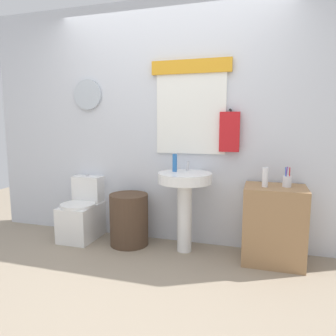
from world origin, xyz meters
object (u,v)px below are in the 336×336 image
at_px(toilet, 83,214).
at_px(toothbrush_cup, 287,181).
at_px(laundry_hamper, 129,219).
at_px(soap_bottle, 175,163).
at_px(wooden_cabinet, 274,225).
at_px(lotion_bottle, 265,177).
at_px(pedestal_sink, 185,192).

distance_m(toilet, toothbrush_cup, 2.23).
bearing_deg(toothbrush_cup, laundry_hamper, -179.28).
bearing_deg(toilet, soap_bottle, 1.00).
xyz_separation_m(wooden_cabinet, soap_bottle, (-0.99, 0.05, 0.54)).
height_order(laundry_hamper, wooden_cabinet, wooden_cabinet).
relative_size(laundry_hamper, lotion_bottle, 3.11).
bearing_deg(wooden_cabinet, toothbrush_cup, 11.64).
xyz_separation_m(soap_bottle, lotion_bottle, (0.89, -0.09, -0.09)).
xyz_separation_m(pedestal_sink, lotion_bottle, (0.77, -0.04, 0.19)).
distance_m(laundry_hamper, pedestal_sink, 0.71).
relative_size(toilet, wooden_cabinet, 0.98).
distance_m(toilet, wooden_cabinet, 2.08).
xyz_separation_m(pedestal_sink, wooden_cabinet, (0.87, 0.00, -0.26)).
height_order(laundry_hamper, soap_bottle, soap_bottle).
height_order(soap_bottle, toothbrush_cup, soap_bottle).
xyz_separation_m(toilet, pedestal_sink, (1.21, -0.03, 0.35)).
bearing_deg(toilet, wooden_cabinet, -0.85).
relative_size(laundry_hamper, wooden_cabinet, 0.76).
xyz_separation_m(laundry_hamper, soap_bottle, (0.50, 0.05, 0.63)).
bearing_deg(lotion_bottle, toothbrush_cup, 17.15).
xyz_separation_m(laundry_hamper, wooden_cabinet, (1.49, 0.00, 0.09)).
bearing_deg(laundry_hamper, soap_bottle, 5.72).
bearing_deg(soap_bottle, laundry_hamper, -174.28).
bearing_deg(soap_bottle, toilet, -179.00).
xyz_separation_m(toilet, toothbrush_cup, (2.17, -0.01, 0.51)).
xyz_separation_m(toilet, wooden_cabinet, (2.08, -0.03, 0.09)).
distance_m(soap_bottle, lotion_bottle, 0.90).
distance_m(wooden_cabinet, toothbrush_cup, 0.43).
bearing_deg(wooden_cabinet, toilet, 179.15).
bearing_deg(toothbrush_cup, soap_bottle, 178.42).
relative_size(laundry_hamper, soap_bottle, 3.07).
distance_m(pedestal_sink, soap_bottle, 0.31).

